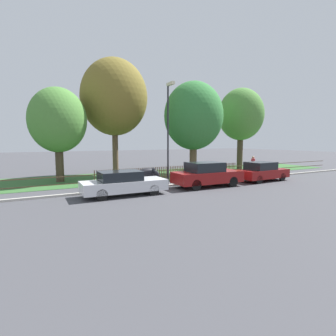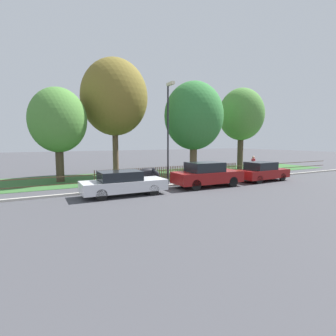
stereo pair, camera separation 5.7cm
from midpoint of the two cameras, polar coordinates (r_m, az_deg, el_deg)
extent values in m
plane|color=#424247|center=(17.54, 5.19, -3.59)|extent=(120.00, 120.00, 0.00)
cube|color=#B2ADA3|center=(17.62, 5.02, -3.35)|extent=(36.70, 0.20, 0.12)
cube|color=#33602D|center=(22.38, -2.78, -1.48)|extent=(36.70, 6.56, 0.01)
cube|color=brown|center=(19.48, 1.37, -1.75)|extent=(36.70, 0.03, 0.05)
cube|color=brown|center=(19.43, 1.37, -0.41)|extent=(36.70, 0.03, 0.05)
cube|color=brown|center=(17.30, -15.79, -2.19)|extent=(0.06, 0.03, 1.04)
cube|color=brown|center=(17.34, -15.31, -2.17)|extent=(0.06, 0.03, 1.04)
cube|color=brown|center=(17.37, -14.83, -2.14)|extent=(0.06, 0.03, 1.04)
cube|color=brown|center=(17.40, -14.36, -2.11)|extent=(0.06, 0.03, 1.04)
cube|color=brown|center=(17.44, -13.88, -2.08)|extent=(0.06, 0.03, 1.04)
cube|color=brown|center=(17.48, -13.41, -2.05)|extent=(0.06, 0.03, 1.04)
cube|color=brown|center=(17.52, -12.94, -2.02)|extent=(0.06, 0.03, 1.04)
cube|color=brown|center=(17.56, -12.47, -1.99)|extent=(0.06, 0.03, 1.04)
cube|color=brown|center=(17.60, -12.00, -1.96)|extent=(0.06, 0.03, 1.04)
cube|color=brown|center=(17.64, -11.53, -1.94)|extent=(0.06, 0.03, 1.04)
cube|color=brown|center=(17.68, -11.07, -1.91)|extent=(0.06, 0.03, 1.04)
cube|color=brown|center=(17.73, -10.61, -1.88)|extent=(0.06, 0.03, 1.04)
cube|color=brown|center=(17.77, -10.15, -1.85)|extent=(0.06, 0.03, 1.04)
cube|color=brown|center=(17.82, -9.70, -1.82)|extent=(0.06, 0.03, 1.04)
cube|color=brown|center=(17.87, -9.25, -1.79)|extent=(0.06, 0.03, 1.04)
cube|color=brown|center=(17.92, -8.79, -1.76)|extent=(0.06, 0.03, 1.04)
cube|color=brown|center=(17.96, -8.35, -1.73)|extent=(0.06, 0.03, 1.04)
cube|color=brown|center=(18.02, -7.90, -1.71)|extent=(0.06, 0.03, 1.04)
cube|color=brown|center=(18.07, -7.46, -1.68)|extent=(0.06, 0.03, 1.04)
cube|color=brown|center=(18.12, -7.02, -1.65)|extent=(0.06, 0.03, 1.04)
cube|color=brown|center=(18.18, -6.58, -1.62)|extent=(0.06, 0.03, 1.04)
cube|color=brown|center=(18.23, -6.14, -1.59)|extent=(0.06, 0.03, 1.04)
cube|color=brown|center=(18.29, -5.71, -1.56)|extent=(0.06, 0.03, 1.04)
cube|color=brown|center=(18.34, -5.28, -1.54)|extent=(0.06, 0.03, 1.04)
cube|color=brown|center=(18.40, -4.86, -1.51)|extent=(0.06, 0.03, 1.04)
cube|color=brown|center=(18.46, -4.43, -1.48)|extent=(0.06, 0.03, 1.04)
cube|color=brown|center=(18.52, -4.01, -1.45)|extent=(0.06, 0.03, 1.04)
cube|color=brown|center=(18.58, -3.59, -1.42)|extent=(0.06, 0.03, 1.04)
cube|color=brown|center=(18.65, -3.17, -1.40)|extent=(0.06, 0.03, 1.04)
cube|color=brown|center=(18.71, -2.76, -1.37)|extent=(0.06, 0.03, 1.04)
cube|color=brown|center=(18.77, -2.35, -1.34)|extent=(0.06, 0.03, 1.04)
cube|color=brown|center=(18.84, -1.94, -1.31)|extent=(0.06, 0.03, 1.04)
cube|color=brown|center=(18.91, -1.54, -1.29)|extent=(0.06, 0.03, 1.04)
cube|color=brown|center=(18.97, -1.14, -1.26)|extent=(0.06, 0.03, 1.04)
cube|color=brown|center=(19.04, -0.74, -1.23)|extent=(0.06, 0.03, 1.04)
cube|color=brown|center=(19.11, -0.34, -1.21)|extent=(0.06, 0.03, 1.04)
cube|color=brown|center=(19.18, 0.05, -1.18)|extent=(0.06, 0.03, 1.04)
cube|color=brown|center=(19.25, 0.44, -1.15)|extent=(0.06, 0.03, 1.04)
cube|color=brown|center=(19.32, 0.83, -1.13)|extent=(0.06, 0.03, 1.04)
cube|color=brown|center=(19.40, 1.21, -1.10)|extent=(0.06, 0.03, 1.04)
cube|color=brown|center=(19.47, 1.60, -1.07)|extent=(0.06, 0.03, 1.04)
cube|color=brown|center=(19.54, 1.97, -1.05)|extent=(0.06, 0.03, 1.04)
cube|color=brown|center=(19.62, 2.35, -1.02)|extent=(0.06, 0.03, 1.04)
cube|color=brown|center=(19.70, 2.72, -1.00)|extent=(0.06, 0.03, 1.04)
cube|color=brown|center=(19.77, 3.09, -0.97)|extent=(0.06, 0.03, 1.04)
cube|color=brown|center=(19.85, 3.46, -0.95)|extent=(0.06, 0.03, 1.04)
cube|color=brown|center=(19.93, 3.83, -0.92)|extent=(0.06, 0.03, 1.04)
cube|color=brown|center=(20.01, 4.19, -0.90)|extent=(0.06, 0.03, 1.04)
cube|color=brown|center=(20.09, 4.55, -0.87)|extent=(0.06, 0.03, 1.04)
cube|color=brown|center=(20.17, 4.90, -0.85)|extent=(0.06, 0.03, 1.04)
cube|color=brown|center=(20.25, 5.25, -0.82)|extent=(0.06, 0.03, 1.04)
cube|color=brown|center=(20.33, 5.60, -0.80)|extent=(0.06, 0.03, 1.04)
cube|color=brown|center=(20.42, 5.95, -0.77)|extent=(0.06, 0.03, 1.04)
cube|color=brown|center=(20.50, 6.30, -0.75)|extent=(0.06, 0.03, 1.04)
cube|color=brown|center=(20.59, 6.64, -0.73)|extent=(0.06, 0.03, 1.04)
cube|color=brown|center=(20.67, 6.98, -0.70)|extent=(0.06, 0.03, 1.04)
cube|color=brown|center=(20.76, 7.31, -0.68)|extent=(0.06, 0.03, 1.04)
cube|color=brown|center=(20.84, 7.64, -0.66)|extent=(0.06, 0.03, 1.04)
cube|color=brown|center=(20.93, 7.97, -0.63)|extent=(0.06, 0.03, 1.04)
cube|color=brown|center=(21.02, 8.30, -0.61)|extent=(0.06, 0.03, 1.04)
cube|color=brown|center=(21.11, 8.63, -0.59)|extent=(0.06, 0.03, 1.04)
cube|color=brown|center=(21.20, 8.95, -0.56)|extent=(0.06, 0.03, 1.04)
cube|color=brown|center=(21.29, 9.27, -0.54)|extent=(0.06, 0.03, 1.04)
cube|color=brown|center=(21.38, 9.59, -0.52)|extent=(0.06, 0.03, 1.04)
cube|color=brown|center=(21.47, 9.90, -0.50)|extent=(0.06, 0.03, 1.04)
cube|color=brown|center=(21.56, 10.21, -0.48)|extent=(0.06, 0.03, 1.04)
cube|color=brown|center=(21.66, 10.52, -0.45)|extent=(0.06, 0.03, 1.04)
cube|color=brown|center=(21.75, 10.82, -0.43)|extent=(0.06, 0.03, 1.04)
cube|color=brown|center=(21.84, 11.13, -0.41)|extent=(0.06, 0.03, 1.04)
cube|color=brown|center=(21.94, 11.43, -0.39)|extent=(0.06, 0.03, 1.04)
cube|color=brown|center=(22.03, 11.73, -0.37)|extent=(0.06, 0.03, 1.04)
cube|color=brown|center=(22.13, 12.02, -0.35)|extent=(0.06, 0.03, 1.04)
cube|color=brown|center=(22.23, 12.32, -0.33)|extent=(0.06, 0.03, 1.04)
cube|color=brown|center=(22.32, 12.61, -0.31)|extent=(0.06, 0.03, 1.04)
cube|color=brown|center=(22.42, 12.89, -0.29)|extent=(0.06, 0.03, 1.04)
cube|color=brown|center=(22.52, 13.18, -0.27)|extent=(0.06, 0.03, 1.04)
cube|color=brown|center=(22.62, 13.46, -0.25)|extent=(0.06, 0.03, 1.04)
cube|color=brown|center=(22.72, 13.74, -0.23)|extent=(0.06, 0.03, 1.04)
cube|color=brown|center=(22.82, 14.02, -0.21)|extent=(0.06, 0.03, 1.04)
cube|color=brown|center=(22.92, 14.30, -0.19)|extent=(0.06, 0.03, 1.04)
cube|color=silver|center=(14.17, -9.62, -3.78)|extent=(4.49, 1.74, 0.57)
cube|color=black|center=(14.02, -10.52, -1.69)|extent=(2.17, 1.53, 0.50)
cylinder|color=black|center=(15.37, -5.54, -3.87)|extent=(0.58, 0.15, 0.58)
cylinder|color=black|center=(14.00, -3.23, -4.83)|extent=(0.58, 0.15, 0.58)
cylinder|color=black|center=(14.59, -15.71, -4.60)|extent=(0.58, 0.15, 0.58)
cylinder|color=black|center=(13.13, -14.36, -5.74)|extent=(0.58, 0.15, 0.58)
cube|color=maroon|center=(16.76, 8.49, -1.91)|extent=(4.48, 1.92, 0.70)
cube|color=black|center=(16.56, 7.90, 0.24)|extent=(2.17, 1.68, 0.59)
cylinder|color=black|center=(18.27, 10.51, -2.24)|extent=(0.66, 0.16, 0.66)
cylinder|color=black|center=(17.00, 13.88, -2.93)|extent=(0.66, 0.16, 0.66)
cylinder|color=black|center=(16.77, 2.99, -2.88)|extent=(0.66, 0.16, 0.66)
cylinder|color=black|center=(15.37, 6.05, -3.72)|extent=(0.66, 0.16, 0.66)
cube|color=maroon|center=(20.10, 19.73, -1.13)|extent=(4.02, 1.84, 0.60)
cube|color=black|center=(19.89, 19.42, 0.47)|extent=(1.96, 1.60, 0.54)
cylinder|color=black|center=(21.56, 20.21, -1.37)|extent=(0.58, 0.16, 0.57)
cylinder|color=black|center=(20.62, 23.55, -1.83)|extent=(0.58, 0.16, 0.57)
cylinder|color=black|center=(19.73, 15.68, -1.88)|extent=(0.58, 0.16, 0.57)
cylinder|color=black|center=(18.70, 19.12, -2.42)|extent=(0.58, 0.16, 0.57)
cylinder|color=black|center=(17.11, -2.64, -2.75)|extent=(0.64, 0.13, 0.63)
cylinder|color=black|center=(16.65, -6.65, -3.02)|extent=(0.64, 0.13, 0.63)
ellipsoid|color=black|center=(16.81, -4.63, -1.57)|extent=(1.69, 0.66, 0.92)
ellipsoid|color=black|center=(16.93, -3.39, -0.67)|extent=(0.42, 0.76, 0.42)
cylinder|color=#473828|center=(19.98, -22.63, 1.62)|extent=(0.55, 0.55, 3.10)
ellipsoid|color=#4C8438|center=(19.98, -22.95, 9.59)|extent=(3.90, 3.90, 4.48)
cylinder|color=brown|center=(22.24, -11.48, 4.45)|extent=(0.47, 0.47, 4.72)
ellipsoid|color=olive|center=(22.51, -11.71, 14.85)|extent=(5.40, 5.40, 6.20)
cylinder|color=brown|center=(22.58, 5.42, 2.91)|extent=(0.61, 0.61, 3.41)
ellipsoid|color=#337A38|center=(22.64, 5.51, 11.23)|extent=(4.98, 4.98, 5.72)
cylinder|color=#473828|center=(27.67, 15.33, 4.01)|extent=(0.58, 0.58, 4.11)
ellipsoid|color=#4C8438|center=(27.78, 15.53, 11.19)|extent=(4.50, 4.50, 5.17)
cylinder|color=black|center=(22.94, 17.80, -0.60)|extent=(0.15, 0.15, 0.79)
cylinder|color=black|center=(23.16, 17.98, -0.54)|extent=(0.15, 0.15, 0.79)
cylinder|color=#B73338|center=(22.98, 17.95, 1.18)|extent=(0.44, 0.44, 0.62)
sphere|color=tan|center=(22.95, 17.98, 2.22)|extent=(0.21, 0.21, 0.21)
cylinder|color=black|center=(17.06, -0.10, 6.86)|extent=(0.11, 0.11, 6.35)
cube|color=beige|center=(17.12, 0.48, 17.90)|extent=(0.20, 0.76, 0.18)
camera|label=1|loc=(0.03, -90.09, -0.01)|focal=28.00mm
camera|label=2|loc=(0.03, 89.91, 0.01)|focal=28.00mm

